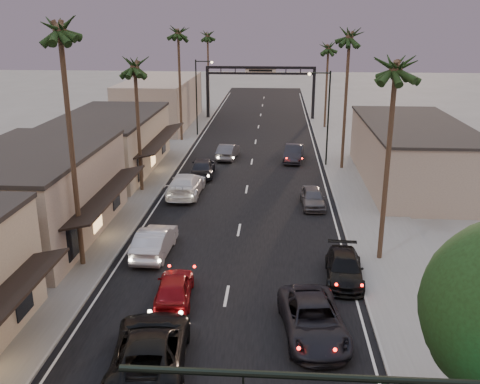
# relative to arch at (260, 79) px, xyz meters

# --- Properties ---
(ground) EXTENTS (200.00, 200.00, 0.00)m
(ground) POSITION_rel_arch_xyz_m (0.00, -30.00, -5.53)
(ground) COLOR slate
(ground) RESTS_ON ground
(road) EXTENTS (14.00, 120.00, 0.02)m
(road) POSITION_rel_arch_xyz_m (0.00, -25.00, -5.53)
(road) COLOR black
(road) RESTS_ON ground
(sidewalk_left) EXTENTS (5.00, 92.00, 0.12)m
(sidewalk_left) POSITION_rel_arch_xyz_m (-9.50, -18.00, -5.47)
(sidewalk_left) COLOR slate
(sidewalk_left) RESTS_ON ground
(sidewalk_right) EXTENTS (5.00, 92.00, 0.12)m
(sidewalk_right) POSITION_rel_arch_xyz_m (9.50, -18.00, -5.47)
(sidewalk_right) COLOR slate
(sidewalk_right) RESTS_ON ground
(storefront_mid) EXTENTS (8.00, 14.00, 5.50)m
(storefront_mid) POSITION_rel_arch_xyz_m (-13.00, -44.00, -2.78)
(storefront_mid) COLOR gray
(storefront_mid) RESTS_ON ground
(storefront_far) EXTENTS (8.00, 16.00, 5.00)m
(storefront_far) POSITION_rel_arch_xyz_m (-13.00, -28.00, -3.03)
(storefront_far) COLOR tan
(storefront_far) RESTS_ON ground
(storefront_dist) EXTENTS (8.00, 20.00, 6.00)m
(storefront_dist) POSITION_rel_arch_xyz_m (-13.00, -5.00, -2.53)
(storefront_dist) COLOR gray
(storefront_dist) RESTS_ON ground
(building_right) EXTENTS (8.00, 18.00, 5.00)m
(building_right) POSITION_rel_arch_xyz_m (14.00, -30.00, -3.03)
(building_right) COLOR gray
(building_right) RESTS_ON ground
(arch) EXTENTS (15.20, 0.40, 7.27)m
(arch) POSITION_rel_arch_xyz_m (0.00, 0.00, 0.00)
(arch) COLOR black
(arch) RESTS_ON ground
(streetlight_right) EXTENTS (2.13, 0.30, 9.00)m
(streetlight_right) POSITION_rel_arch_xyz_m (6.92, -25.00, -0.20)
(streetlight_right) COLOR black
(streetlight_right) RESTS_ON ground
(streetlight_left) EXTENTS (2.13, 0.30, 9.00)m
(streetlight_left) POSITION_rel_arch_xyz_m (-6.92, -12.00, -0.20)
(streetlight_left) COLOR black
(streetlight_left) RESTS_ON ground
(palm_lb) EXTENTS (3.20, 3.20, 15.20)m
(palm_lb) POSITION_rel_arch_xyz_m (-8.60, -48.00, 7.85)
(palm_lb) COLOR #38281C
(palm_lb) RESTS_ON ground
(palm_lc) EXTENTS (3.20, 3.20, 12.20)m
(palm_lc) POSITION_rel_arch_xyz_m (-8.60, -34.00, 4.94)
(palm_lc) COLOR #38281C
(palm_lc) RESTS_ON ground
(palm_ld) EXTENTS (3.20, 3.20, 14.20)m
(palm_ld) POSITION_rel_arch_xyz_m (-8.60, -15.00, 6.88)
(palm_ld) COLOR #38281C
(palm_ld) RESTS_ON ground
(palm_ra) EXTENTS (3.20, 3.20, 13.20)m
(palm_ra) POSITION_rel_arch_xyz_m (8.60, -46.00, 5.91)
(palm_ra) COLOR #38281C
(palm_ra) RESTS_ON ground
(palm_rb) EXTENTS (3.20, 3.20, 14.20)m
(palm_rb) POSITION_rel_arch_xyz_m (8.60, -26.00, 6.88)
(palm_rb) COLOR #38281C
(palm_rb) RESTS_ON ground
(palm_rc) EXTENTS (3.20, 3.20, 12.20)m
(palm_rc) POSITION_rel_arch_xyz_m (8.60, -6.00, 4.94)
(palm_rc) COLOR #38281C
(palm_rc) RESTS_ON ground
(palm_far) EXTENTS (3.20, 3.20, 13.20)m
(palm_far) POSITION_rel_arch_xyz_m (-8.30, 8.00, 5.91)
(palm_far) COLOR #38281C
(palm_far) RESTS_ON ground
(oncoming_red) EXTENTS (2.10, 4.51, 1.49)m
(oncoming_red) POSITION_rel_arch_xyz_m (-2.56, -51.68, -4.79)
(oncoming_red) COLOR maroon
(oncoming_red) RESTS_ON ground
(oncoming_pickup) EXTENTS (3.64, 6.72, 1.79)m
(oncoming_pickup) POSITION_rel_arch_xyz_m (-2.51, -57.18, -4.64)
(oncoming_pickup) COLOR black
(oncoming_pickup) RESTS_ON ground
(oncoming_silver) EXTENTS (1.94, 5.17, 1.68)m
(oncoming_silver) POSITION_rel_arch_xyz_m (-4.77, -46.18, -4.69)
(oncoming_silver) COLOR #9F9FA4
(oncoming_silver) RESTS_ON ground
(oncoming_white) EXTENTS (2.64, 6.15, 1.76)m
(oncoming_white) POSITION_rel_arch_xyz_m (-4.78, -34.81, -4.65)
(oncoming_white) COLOR silver
(oncoming_white) RESTS_ON ground
(oncoming_dgrey) EXTENTS (2.24, 5.11, 1.71)m
(oncoming_dgrey) POSITION_rel_arch_xyz_m (-4.18, -29.31, -4.68)
(oncoming_dgrey) COLOR black
(oncoming_dgrey) RESTS_ON ground
(oncoming_grey_far) EXTENTS (2.12, 4.80, 1.53)m
(oncoming_grey_far) POSITION_rel_arch_xyz_m (-2.49, -22.95, -4.77)
(oncoming_grey_far) COLOR #434347
(oncoming_grey_far) RESTS_ON ground
(curbside_near) EXTENTS (3.33, 6.01, 1.59)m
(curbside_near) POSITION_rel_arch_xyz_m (4.19, -54.27, -4.74)
(curbside_near) COLOR black
(curbside_near) RESTS_ON ground
(curbside_black) EXTENTS (2.21, 4.91, 1.39)m
(curbside_black) POSITION_rel_arch_xyz_m (6.20, -48.77, -4.84)
(curbside_black) COLOR black
(curbside_black) RESTS_ON ground
(curbside_grey) EXTENTS (1.90, 4.32, 1.44)m
(curbside_grey) POSITION_rel_arch_xyz_m (5.20, -36.88, -4.81)
(curbside_grey) COLOR #46454A
(curbside_grey) RESTS_ON ground
(curbside_far) EXTENTS (2.22, 5.04, 1.61)m
(curbside_far) POSITION_rel_arch_xyz_m (4.12, -23.43, -4.73)
(curbside_far) COLOR black
(curbside_far) RESTS_ON ground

